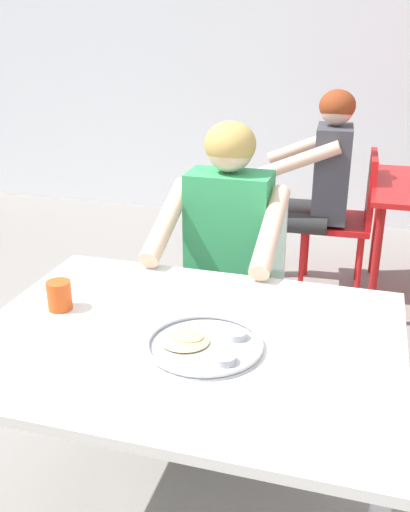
{
  "coord_description": "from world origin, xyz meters",
  "views": [
    {
      "loc": [
        0.41,
        -1.3,
        1.59
      ],
      "look_at": [
        -0.07,
        0.33,
        0.89
      ],
      "focal_mm": 40.22,
      "sensor_mm": 36.0,
      "label": 1
    }
  ],
  "objects_px": {
    "drinking_cup": "(59,295)",
    "table_foreground": "(186,355)",
    "thali_tray": "(204,344)",
    "chair_red_left": "(349,213)",
    "diner_foreground": "(223,249)",
    "patron_background": "(316,177)",
    "chair_foreground": "(235,281)"
  },
  "relations": [
    {
      "from": "drinking_cup",
      "to": "table_foreground",
      "type": "bearing_deg",
      "value": -6.4
    },
    {
      "from": "thali_tray",
      "to": "chair_red_left",
      "type": "xyz_separation_m",
      "value": [
        0.3,
        2.11,
        -0.24
      ]
    },
    {
      "from": "diner_foreground",
      "to": "patron_background",
      "type": "bearing_deg",
      "value": 79.61
    },
    {
      "from": "drinking_cup",
      "to": "patron_background",
      "type": "distance_m",
      "value": 2.04
    },
    {
      "from": "patron_background",
      "to": "table_foreground",
      "type": "bearing_deg",
      "value": -94.67
    },
    {
      "from": "thali_tray",
      "to": "chair_foreground",
      "type": "distance_m",
      "value": 1.02
    },
    {
      "from": "thali_tray",
      "to": "chair_red_left",
      "type": "bearing_deg",
      "value": 81.81
    },
    {
      "from": "table_foreground",
      "to": "patron_background",
      "type": "xyz_separation_m",
      "value": [
        0.16,
        2.0,
        0.06
      ]
    },
    {
      "from": "chair_foreground",
      "to": "diner_foreground",
      "type": "distance_m",
      "value": 0.32
    },
    {
      "from": "table_foreground",
      "to": "diner_foreground",
      "type": "distance_m",
      "value": 0.72
    },
    {
      "from": "drinking_cup",
      "to": "chair_red_left",
      "type": "bearing_deg",
      "value": 68.12
    },
    {
      "from": "thali_tray",
      "to": "diner_foreground",
      "type": "xyz_separation_m",
      "value": [
        -0.14,
        0.76,
        -0.02
      ]
    },
    {
      "from": "chair_foreground",
      "to": "patron_background",
      "type": "relative_size",
      "value": 0.68
    },
    {
      "from": "thali_tray",
      "to": "patron_background",
      "type": "bearing_deg",
      "value": 87.38
    },
    {
      "from": "table_foreground",
      "to": "thali_tray",
      "type": "relative_size",
      "value": 3.73
    },
    {
      "from": "table_foreground",
      "to": "chair_foreground",
      "type": "relative_size",
      "value": 1.45
    },
    {
      "from": "table_foreground",
      "to": "chair_red_left",
      "type": "height_order",
      "value": "chair_red_left"
    },
    {
      "from": "table_foreground",
      "to": "chair_red_left",
      "type": "distance_m",
      "value": 2.1
    },
    {
      "from": "chair_foreground",
      "to": "chair_red_left",
      "type": "xyz_separation_m",
      "value": [
        0.45,
        1.13,
        0.02
      ]
    },
    {
      "from": "thali_tray",
      "to": "drinking_cup",
      "type": "bearing_deg",
      "value": 168.96
    },
    {
      "from": "chair_foreground",
      "to": "chair_red_left",
      "type": "relative_size",
      "value": 0.96
    },
    {
      "from": "diner_foreground",
      "to": "patron_background",
      "type": "xyz_separation_m",
      "value": [
        0.24,
        1.29,
        0.0
      ]
    },
    {
      "from": "drinking_cup",
      "to": "diner_foreground",
      "type": "xyz_separation_m",
      "value": [
        0.36,
        0.66,
        -0.06
      ]
    },
    {
      "from": "patron_background",
      "to": "drinking_cup",
      "type": "bearing_deg",
      "value": -107.02
    },
    {
      "from": "diner_foreground",
      "to": "chair_foreground",
      "type": "bearing_deg",
      "value": 89.95
    },
    {
      "from": "chair_red_left",
      "to": "drinking_cup",
      "type": "bearing_deg",
      "value": -111.88
    },
    {
      "from": "drinking_cup",
      "to": "chair_foreground",
      "type": "distance_m",
      "value": 1.0
    },
    {
      "from": "thali_tray",
      "to": "chair_foreground",
      "type": "bearing_deg",
      "value": 98.28
    },
    {
      "from": "table_foreground",
      "to": "drinking_cup",
      "type": "height_order",
      "value": "drinking_cup"
    },
    {
      "from": "table_foreground",
      "to": "thali_tray",
      "type": "xyz_separation_m",
      "value": [
        0.07,
        -0.05,
        0.08
      ]
    },
    {
      "from": "table_foreground",
      "to": "patron_background",
      "type": "relative_size",
      "value": 0.99
    },
    {
      "from": "diner_foreground",
      "to": "chair_red_left",
      "type": "distance_m",
      "value": 1.44
    }
  ]
}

